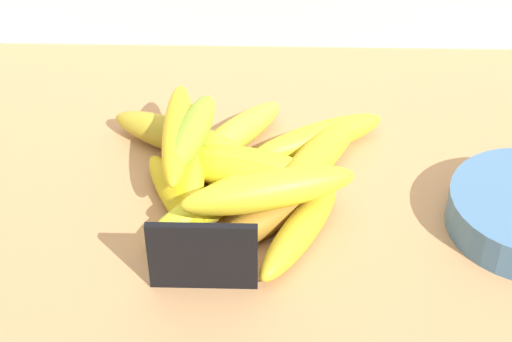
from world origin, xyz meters
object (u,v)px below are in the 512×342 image
object	(u,v)px
banana_6	(317,138)
banana_8	(260,223)
banana_5	(212,205)
banana_4	(252,181)
banana_2	(177,198)
banana_1	(316,158)
banana_3	(300,231)
banana_13	(269,190)
banana_11	(191,133)
banana_12	(177,133)
chalkboard_sign	(203,258)
banana_10	(181,138)
banana_0	(232,137)
banana_7	(237,163)
banana_9	(187,155)

from	to	relation	value
banana_6	banana_8	distance (cm)	16.78
banana_5	banana_8	bearing A→B (deg)	-26.27
banana_4	banana_2	bearing A→B (deg)	-161.20
banana_1	banana_6	distance (cm)	4.17
banana_3	banana_13	distance (cm)	5.55
banana_4	banana_13	world-z (taller)	banana_13
banana_4	banana_11	world-z (taller)	banana_11
banana_12	banana_13	xyz separation A→B (cm)	(10.80, -9.96, -0.10)
banana_3	banana_1	bearing A→B (deg)	80.09
chalkboard_sign	banana_10	bearing A→B (deg)	101.17
banana_0	banana_4	xyz separation A→B (cm)	(2.76, -8.49, 0.09)
banana_6	banana_10	distance (cm)	16.77
chalkboard_sign	banana_5	bearing A→B (deg)	89.23
banana_7	banana_0	bearing A→B (deg)	98.99
banana_9	banana_10	world-z (taller)	banana_10
banana_4	banana_9	xyz separation A→B (cm)	(-7.91, 4.61, -0.02)
banana_2	banana_4	distance (cm)	8.82
banana_6	banana_7	distance (cm)	11.12
chalkboard_sign	banana_8	world-z (taller)	chalkboard_sign
banana_3	banana_4	world-z (taller)	banana_4
banana_13	banana_5	bearing A→B (deg)	164.01
banana_2	banana_12	xyz separation A→B (cm)	(-0.46, 6.85, 4.08)
banana_5	banana_2	bearing A→B (deg)	162.04
banana_2	banana_10	xyz separation A→B (cm)	(-0.61, 10.84, 0.47)
banana_12	banana_5	bearing A→B (deg)	-61.43
chalkboard_sign	banana_7	size ratio (longest dim) A/B	0.64
banana_8	banana_9	xyz separation A→B (cm)	(-8.96, 11.41, 0.27)
banana_1	banana_4	world-z (taller)	same
chalkboard_sign	banana_4	world-z (taller)	chalkboard_sign
banana_8	banana_0	bearing A→B (deg)	104.00
banana_12	banana_10	bearing A→B (deg)	92.19
banana_2	banana_7	bearing A→B (deg)	43.07
banana_8	banana_6	bearing A→B (deg)	66.26
banana_2	banana_9	distance (cm)	7.47
banana_0	banana_6	xyz separation A→B (cm)	(10.57, 0.06, -0.04)
banana_0	banana_5	world-z (taller)	same
banana_9	banana_4	bearing A→B (deg)	-30.22
banana_0	banana_2	xyz separation A→B (cm)	(-5.58, -11.33, -0.27)
banana_0	banana_3	distance (cm)	18.42
banana_2	banana_4	world-z (taller)	banana_4
banana_0	banana_7	bearing A→B (deg)	-81.01
banana_2	banana_9	size ratio (longest dim) A/B	0.81
banana_4	banana_12	xyz separation A→B (cm)	(-8.80, 4.01, 3.72)
banana_2	banana_6	size ratio (longest dim) A/B	0.89
banana_10	chalkboard_sign	bearing A→B (deg)	-78.83
banana_6	banana_12	bearing A→B (deg)	-164.70
banana_6	banana_10	bearing A→B (deg)	-178.12
banana_5	banana_7	bearing A→B (deg)	71.42
banana_3	banana_9	world-z (taller)	banana_9
banana_1	banana_7	size ratio (longest dim) A/B	1.13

